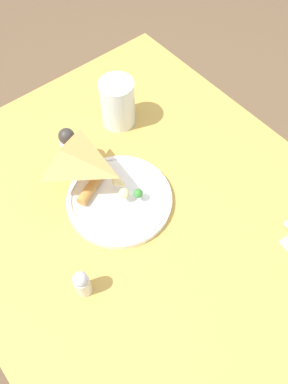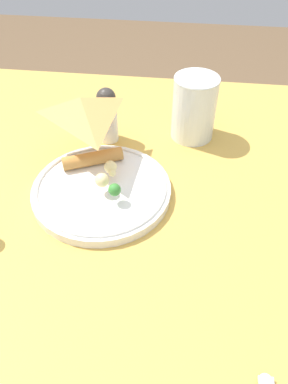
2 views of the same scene
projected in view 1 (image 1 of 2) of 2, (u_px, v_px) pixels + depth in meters
ground_plane at (146, 304)px, 1.45m from camera, size 6.00×6.00×0.00m
dining_table at (147, 235)px, 0.92m from camera, size 0.98×0.80×0.74m
plate_pizza at (119, 198)px, 0.83m from camera, size 0.23×0.23×0.05m
milk_glass at (118, 104)px, 0.92m from camera, size 0.09×0.09×0.13m
salt_shaker at (82, 283)px, 0.70m from camera, size 0.03×0.03×0.08m
pepper_shaker at (69, 147)px, 0.85m from camera, size 0.04×0.04×0.11m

